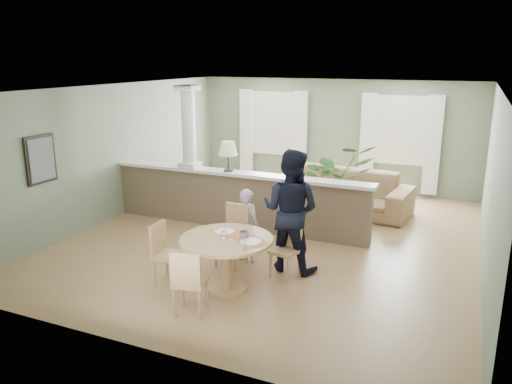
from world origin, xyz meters
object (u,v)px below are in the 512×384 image
at_px(houseplant, 335,182).
at_px(chair_side, 165,251).
at_px(chair_far_man, 288,246).
at_px(chair_far_boy, 234,232).
at_px(dining_table, 227,249).
at_px(man_person, 291,211).
at_px(chair_near, 189,280).
at_px(sofa, 339,191).
at_px(child_person, 247,225).

xyz_separation_m(houseplant, chair_side, (-1.50, -3.82, -0.30)).
xyz_separation_m(chair_far_man, chair_side, (-1.54, -0.95, 0.03)).
relative_size(chair_far_boy, chair_side, 1.07).
distance_m(dining_table, man_person, 1.25).
relative_size(dining_table, chair_near, 1.45).
distance_m(chair_far_man, chair_near, 1.81).
xyz_separation_m(chair_far_boy, chair_near, (0.21, -1.73, -0.04)).
bearing_deg(man_person, sofa, -84.70).
xyz_separation_m(child_person, man_person, (0.74, -0.01, 0.34)).
bearing_deg(chair_near, chair_far_boy, -96.04).
bearing_deg(chair_far_man, chair_side, -133.86).
bearing_deg(chair_far_boy, chair_near, -76.74).
distance_m(dining_table, chair_far_boy, 0.96).
distance_m(chair_far_boy, chair_near, 1.75).
xyz_separation_m(chair_near, child_person, (-0.07, 1.92, 0.11)).
distance_m(chair_far_man, child_person, 0.85).
bearing_deg(chair_far_man, chair_far_boy, -170.02).
bearing_deg(dining_table, man_person, 63.00).
relative_size(child_person, man_person, 0.64).
bearing_deg(chair_side, chair_far_man, -59.83).
xyz_separation_m(sofa, chair_side, (-1.41, -4.53, 0.06)).
bearing_deg(child_person, dining_table, 103.30).
bearing_deg(chair_far_boy, chair_far_man, 1.90).
relative_size(chair_near, child_person, 0.74).
xyz_separation_m(sofa, houseplant, (0.09, -0.71, 0.36)).
height_order(chair_side, man_person, man_person).
relative_size(sofa, child_person, 2.46).
bearing_deg(sofa, chair_far_man, -81.83).
height_order(sofa, child_person, child_person).
bearing_deg(child_person, houseplant, -103.28).
bearing_deg(chair_side, dining_table, -83.69).
xyz_separation_m(sofa, chair_near, (-0.60, -5.24, 0.06)).
xyz_separation_m(chair_far_boy, man_person, (0.89, 0.18, 0.41)).
relative_size(houseplant, dining_table, 1.22).
bearing_deg(chair_side, man_person, -52.58).
distance_m(chair_side, man_person, 1.97).
height_order(houseplant, chair_side, houseplant).
xyz_separation_m(sofa, chair_far_man, (0.13, -3.58, 0.03)).
bearing_deg(child_person, chair_near, 95.13).
bearing_deg(sofa, man_person, -82.59).
distance_m(dining_table, chair_side, 0.96).
relative_size(chair_near, chair_side, 0.99).
distance_m(chair_far_man, chair_side, 1.81).
xyz_separation_m(dining_table, man_person, (0.55, 1.07, 0.32)).
distance_m(child_person, man_person, 0.82).
bearing_deg(chair_far_man, sofa, 106.36).
relative_size(dining_table, man_person, 0.69).
distance_m(sofa, chair_far_boy, 3.60).
distance_m(chair_near, chair_side, 1.08).
xyz_separation_m(chair_far_man, man_person, (-0.05, 0.25, 0.48)).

